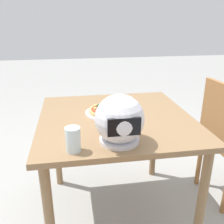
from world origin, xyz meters
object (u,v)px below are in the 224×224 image
(dining_table, at_px, (116,131))
(drinking_glass, at_px, (73,140))
(motorcycle_helmet, at_px, (120,120))
(pizza, at_px, (109,110))

(dining_table, xyz_separation_m, drinking_glass, (0.26, 0.38, 0.15))
(drinking_glass, bearing_deg, motorcycle_helmet, -165.82)
(motorcycle_helmet, relative_size, drinking_glass, 2.05)
(dining_table, relative_size, motorcycle_helmet, 3.88)
(dining_table, relative_size, pizza, 3.81)
(dining_table, distance_m, drinking_glass, 0.49)
(motorcycle_helmet, xyz_separation_m, drinking_glass, (0.22, 0.06, -0.06))
(dining_table, height_order, motorcycle_helmet, motorcycle_helmet)
(pizza, xyz_separation_m, motorcycle_helmet, (0.01, 0.38, 0.09))
(dining_table, bearing_deg, motorcycle_helmet, 82.95)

